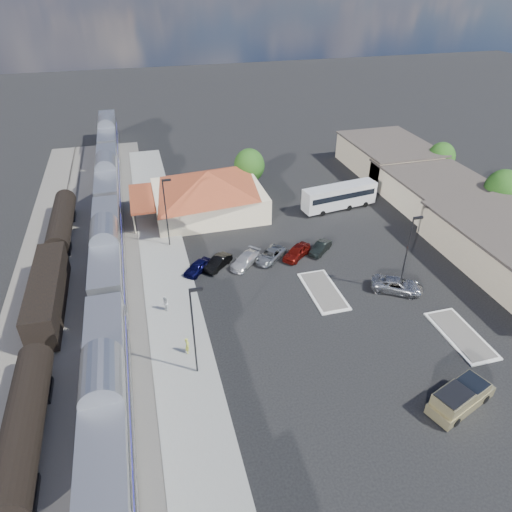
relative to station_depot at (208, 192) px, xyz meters
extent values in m
plane|color=black|center=(4.56, -24.00, -3.13)|extent=(280.00, 280.00, 0.00)
cube|color=#4C4944|center=(-16.44, -16.00, -3.07)|extent=(16.00, 100.00, 0.12)
cube|color=gray|center=(-7.44, -18.00, -3.04)|extent=(5.50, 92.00, 0.18)
cube|color=silver|center=(-13.44, -34.05, -0.08)|extent=(3.00, 20.00, 5.00)
cube|color=black|center=(-13.44, -34.05, -2.83)|extent=(2.20, 16.00, 0.60)
cube|color=silver|center=(-13.44, -13.05, -0.08)|extent=(3.00, 20.00, 5.00)
cube|color=black|center=(-13.44, -13.05, -2.83)|extent=(2.20, 16.00, 0.60)
cube|color=silver|center=(-13.44, 7.95, -0.08)|extent=(3.00, 20.00, 5.00)
cube|color=black|center=(-13.44, 7.95, -2.83)|extent=(2.20, 16.00, 0.60)
cube|color=silver|center=(-13.44, 28.95, -0.08)|extent=(3.00, 20.00, 5.00)
cube|color=black|center=(-13.44, 28.95, -2.83)|extent=(2.20, 16.00, 0.60)
cylinder|color=black|center=(-19.44, -33.58, -1.03)|extent=(2.80, 14.00, 2.80)
cube|color=black|center=(-19.44, -33.58, -2.83)|extent=(2.20, 12.00, 0.60)
cube|color=black|center=(-19.44, -17.58, -0.93)|extent=(2.80, 14.00, 3.60)
cube|color=black|center=(-19.44, -17.58, -2.83)|extent=(2.20, 12.00, 0.60)
cylinder|color=black|center=(-19.44, -1.58, -1.03)|extent=(2.80, 14.00, 2.80)
cube|color=black|center=(-19.44, -1.58, -2.83)|extent=(2.20, 12.00, 0.60)
cube|color=beige|center=(0.06, 0.00, -1.33)|extent=(15.00, 12.00, 3.60)
pyramid|color=maroon|center=(0.06, 0.00, 1.77)|extent=(15.30, 12.24, 2.60)
cube|color=maroon|center=(-9.04, 0.00, 0.17)|extent=(3.20, 9.60, 0.25)
cube|color=#C6B28C|center=(32.56, -6.00, -1.13)|extent=(12.00, 18.00, 4.00)
cube|color=#3F3833|center=(32.56, -6.00, 1.02)|extent=(12.40, 18.40, 0.30)
cube|color=#C6B28C|center=(32.56, 8.00, -0.88)|extent=(12.00, 16.00, 4.50)
cube|color=#3F3833|center=(32.56, 8.00, 1.52)|extent=(12.40, 16.40, 0.30)
cube|color=silver|center=(8.56, -22.00, -3.06)|extent=(3.30, 7.50, 0.15)
cube|color=#4C4944|center=(8.56, -22.00, -2.97)|extent=(2.70, 6.90, 0.10)
cube|color=silver|center=(18.56, -32.00, -3.06)|extent=(3.30, 7.50, 0.15)
cube|color=#4C4944|center=(18.56, -32.00, -2.97)|extent=(2.70, 6.90, 0.10)
cylinder|color=black|center=(-6.44, -30.00, 1.37)|extent=(0.16, 0.16, 9.00)
cube|color=black|center=(-5.94, -30.00, 5.72)|extent=(1.00, 0.25, 0.22)
cylinder|color=black|center=(-6.44, -8.00, 1.37)|extent=(0.16, 0.16, 9.00)
cube|color=black|center=(-5.94, -8.00, 5.72)|extent=(1.00, 0.25, 0.22)
cylinder|color=black|center=(16.56, -24.00, 1.37)|extent=(0.16, 0.16, 9.00)
cube|color=black|center=(17.06, -24.00, 5.72)|extent=(1.00, 0.25, 0.22)
cylinder|color=#382314|center=(38.56, -12.00, -1.70)|extent=(0.30, 0.30, 2.86)
ellipsoid|color=#164915|center=(38.56, -12.00, 1.09)|extent=(4.94, 4.94, 5.46)
cylinder|color=#382314|center=(38.56, 2.00, -1.86)|extent=(0.30, 0.30, 2.55)
ellipsoid|color=#164915|center=(38.56, 2.00, 0.64)|extent=(4.41, 4.41, 4.87)
cylinder|color=#382314|center=(7.56, 6.00, -1.77)|extent=(0.30, 0.30, 2.73)
ellipsoid|color=#164915|center=(7.56, 6.00, 0.90)|extent=(4.71, 4.71, 5.21)
cube|color=tan|center=(13.28, -38.99, -2.53)|extent=(6.40, 4.07, 0.98)
cube|color=tan|center=(13.28, -38.99, -1.76)|extent=(2.85, 2.72, 1.04)
cube|color=tan|center=(13.28, -38.99, -1.65)|extent=(3.41, 2.92, 1.20)
cylinder|color=black|center=(15.42, -39.28, -2.74)|extent=(0.84, 0.55, 0.79)
cylinder|color=black|center=(14.77, -37.42, -2.74)|extent=(0.84, 0.55, 0.79)
cylinder|color=black|center=(11.79, -40.56, -2.74)|extent=(0.84, 0.55, 0.79)
cylinder|color=black|center=(11.14, -38.70, -2.74)|extent=(0.84, 0.55, 0.79)
imported|color=#97999F|center=(16.27, -23.96, -2.37)|extent=(5.96, 5.03, 1.52)
cube|color=white|center=(18.36, -3.83, -1.14)|extent=(11.33, 3.97, 3.14)
cube|color=black|center=(18.36, -3.83, -0.77)|extent=(10.46, 3.89, 0.83)
cylinder|color=black|center=(22.36, -4.35, -2.71)|extent=(0.86, 0.39, 0.83)
cylinder|color=black|center=(22.05, -2.20, -2.71)|extent=(0.86, 0.39, 0.83)
cylinder|color=black|center=(15.22, -5.38, -2.71)|extent=(0.86, 0.39, 0.83)
cylinder|color=black|center=(14.91, -3.24, -2.71)|extent=(0.86, 0.39, 0.83)
imported|color=#D9DD45|center=(-6.89, -27.51, -2.13)|extent=(0.50, 0.67, 1.65)
imported|color=silver|center=(-8.24, -20.93, -2.11)|extent=(0.64, 0.82, 1.68)
imported|color=#0C0C3D|center=(-3.94, -14.69, -2.46)|extent=(3.92, 3.86, 1.34)
imported|color=black|center=(-1.52, -14.39, -2.46)|extent=(3.94, 3.85, 1.35)
imported|color=silver|center=(1.68, -14.69, -2.46)|extent=(4.66, 4.61, 1.35)
imported|color=gray|center=(4.88, -14.39, -2.49)|extent=(4.87, 4.68, 1.29)
imported|color=maroon|center=(8.08, -14.69, -2.38)|extent=(4.51, 4.15, 1.49)
imported|color=black|center=(11.28, -14.39, -2.49)|extent=(3.79, 3.59, 1.28)
camera|label=1|loc=(-8.88, -58.32, 26.63)|focal=32.00mm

